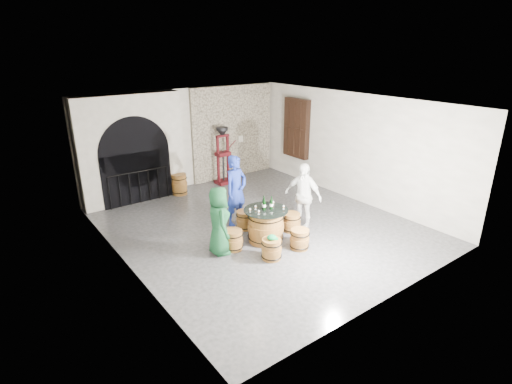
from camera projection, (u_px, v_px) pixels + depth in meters
ground at (260, 226)px, 10.53m from camera, size 8.00×8.00×0.00m
wall_back at (186, 139)px, 12.98m from camera, size 8.00×0.00×8.00m
wall_front at (398, 221)px, 6.96m from camera, size 8.00×0.00×8.00m
wall_left at (121, 198)px, 8.01m from camera, size 0.00×8.00×8.00m
wall_right at (353, 147)px, 11.92m from camera, size 0.00×8.00×8.00m
ceiling at (260, 103)px, 9.41m from camera, size 8.00×8.00×0.00m
stone_facing_panel at (233, 132)px, 13.94m from camera, size 3.20×0.12×3.18m
arched_opening at (132, 150)px, 11.72m from camera, size 3.10×0.60×3.19m
shuttered_window at (296, 128)px, 13.59m from camera, size 0.23×1.10×2.00m
barrel_table at (266, 225)px, 9.59m from camera, size 1.07×1.07×0.82m
barrel_stool_left at (233, 240)px, 9.25m from camera, size 0.46×0.46×0.48m
barrel_stool_far at (245, 220)px, 10.30m from camera, size 0.46×0.46×0.48m
barrel_stool_right at (292, 222)px, 10.16m from camera, size 0.46×0.46×0.48m
barrel_stool_near_right at (300, 239)px, 9.29m from camera, size 0.46×0.46×0.48m
barrel_stool_near_left at (272, 249)px, 8.84m from camera, size 0.46×0.46×0.48m
green_cap at (272, 237)px, 8.74m from camera, size 0.25×0.20×0.11m
person_green at (219, 221)px, 8.90m from camera, size 0.71×0.89×1.59m
person_blue at (236, 191)px, 10.33m from camera, size 0.76×0.58×1.87m
person_white at (303, 196)px, 10.16m from camera, size 0.74×1.10×1.74m
wine_bottle_left at (264, 204)px, 9.40m from camera, size 0.08×0.08×0.32m
wine_bottle_center at (271, 204)px, 9.44m from camera, size 0.08×0.08×0.32m
wine_bottle_right at (264, 203)px, 9.46m from camera, size 0.08×0.08×0.32m
tasting_glass_a at (259, 212)px, 9.18m from camera, size 0.05×0.05×0.10m
tasting_glass_b at (273, 203)px, 9.71m from camera, size 0.05×0.05×0.10m
tasting_glass_c at (256, 208)px, 9.44m from camera, size 0.05×0.05×0.10m
tasting_glass_d at (271, 203)px, 9.71m from camera, size 0.05×0.05×0.10m
tasting_glass_e at (284, 207)px, 9.46m from camera, size 0.05×0.05×0.10m
tasting_glass_f at (250, 210)px, 9.28m from camera, size 0.05×0.05×0.10m
side_barrel at (179, 184)px, 12.62m from camera, size 0.50×0.50×0.67m
corking_press at (223, 151)px, 13.34m from camera, size 0.81×0.47×1.94m
control_box at (240, 139)px, 14.10m from camera, size 0.18×0.10×0.22m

